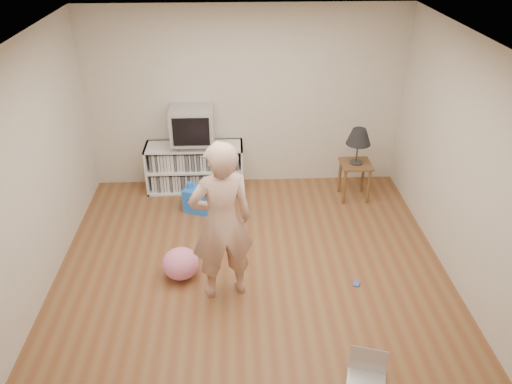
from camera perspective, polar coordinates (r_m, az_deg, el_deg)
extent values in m
plane|color=brown|center=(5.84, -0.45, -9.18)|extent=(4.50, 4.50, 0.00)
cube|color=beige|center=(7.18, -1.20, 10.58)|extent=(4.50, 0.02, 2.60)
cube|color=beige|center=(3.30, 1.03, -16.33)|extent=(4.50, 0.02, 2.60)
cube|color=beige|center=(5.52, -24.54, 1.50)|extent=(0.02, 4.50, 2.60)
cube|color=beige|center=(5.65, 22.95, 2.50)|extent=(0.02, 4.50, 2.60)
cube|color=white|center=(4.65, -0.59, 16.50)|extent=(4.50, 4.50, 0.01)
cube|color=white|center=(7.55, -6.87, 3.55)|extent=(1.40, 0.03, 0.70)
cube|color=white|center=(7.45, -12.22, 2.68)|extent=(0.03, 0.45, 0.70)
cube|color=white|center=(7.34, -1.62, 2.96)|extent=(0.03, 0.45, 0.70)
cube|color=white|center=(7.53, -6.81, 0.56)|extent=(1.40, 0.45, 0.03)
cube|color=white|center=(7.37, -6.96, 2.83)|extent=(1.34, 0.45, 0.03)
cube|color=white|center=(7.22, -7.13, 5.19)|extent=(1.40, 0.45, 0.03)
cube|color=silver|center=(7.37, -6.96, 2.83)|extent=(1.26, 0.36, 0.64)
cube|color=gray|center=(7.20, -7.15, 5.55)|extent=(0.45, 0.35, 0.07)
cube|color=#9D9DA2|center=(7.09, -7.29, 7.65)|extent=(0.60, 0.52, 0.50)
cube|color=black|center=(6.85, -7.44, 6.81)|extent=(0.50, 0.01, 0.40)
cylinder|color=brown|center=(7.07, 10.07, 0.52)|extent=(0.04, 0.04, 0.52)
cylinder|color=brown|center=(7.16, 12.73, 0.58)|extent=(0.04, 0.04, 0.52)
cylinder|color=brown|center=(7.37, 9.55, 1.82)|extent=(0.04, 0.04, 0.52)
cylinder|color=brown|center=(7.44, 12.12, 1.86)|extent=(0.04, 0.04, 0.52)
cube|color=brown|center=(7.13, 11.33, 3.14)|extent=(0.42, 0.42, 0.03)
cylinder|color=#333333|center=(7.12, 11.35, 3.34)|extent=(0.18, 0.18, 0.02)
cylinder|color=#333333|center=(7.05, 11.49, 4.59)|extent=(0.02, 0.02, 0.32)
imported|color=#D0A38E|center=(5.06, -3.95, -3.53)|extent=(0.74, 0.58, 1.80)
cube|color=silver|center=(4.86, 12.49, -20.11)|extent=(0.39, 0.32, 0.02)
cube|color=silver|center=(4.86, 12.73, -18.18)|extent=(0.34, 0.17, 0.22)
cube|color=black|center=(4.86, 12.73, -18.18)|extent=(0.30, 0.14, 0.18)
cube|color=#485EC0|center=(5.78, 11.41, -10.25)|extent=(0.09, 0.11, 0.02)
cube|color=blue|center=(6.91, -6.61, -0.83)|extent=(0.43, 0.38, 0.33)
cylinder|color=blue|center=(6.85, -7.57, 0.79)|extent=(0.08, 0.08, 0.07)
cylinder|color=blue|center=(6.77, -5.85, 0.51)|extent=(0.08, 0.08, 0.07)
sphere|color=black|center=(6.81, -7.62, -1.06)|extent=(0.06, 0.06, 0.06)
sphere|color=black|center=(6.76, -6.61, -1.24)|extent=(0.06, 0.06, 0.06)
ellipsoid|color=pink|center=(5.74, -8.60, -8.09)|extent=(0.47, 0.47, 0.35)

